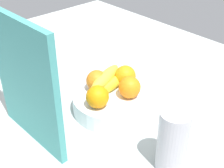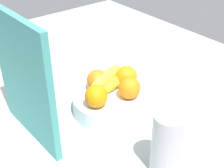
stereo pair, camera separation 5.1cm
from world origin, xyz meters
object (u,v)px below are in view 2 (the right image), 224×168
at_px(orange_front_right, 126,76).
at_px(thermos_tumbler, 167,143).
at_px(orange_center, 97,80).
at_px(cutting_board, 25,81).
at_px(jar_lid, 183,134).
at_px(orange_front_left, 129,88).
at_px(orange_back_left, 96,96).
at_px(banana_bunch, 107,82).
at_px(fruit_bowl, 112,102).

distance_m(orange_front_right, thermos_tumbler, 0.31).
relative_size(orange_front_right, orange_center, 1.00).
relative_size(cutting_board, jar_lid, 5.63).
xyz_separation_m(orange_front_left, orange_center, (0.10, 0.05, 0.00)).
distance_m(orange_center, orange_back_left, 0.09).
distance_m(orange_back_left, thermos_tumbler, 0.26).
bearing_deg(orange_front_right, banana_bunch, 75.06).
height_order(orange_center, jar_lid, orange_center).
xyz_separation_m(orange_front_left, orange_back_left, (0.03, 0.11, 0.00)).
height_order(orange_back_left, thermos_tumbler, thermos_tumbler).
relative_size(orange_back_left, jar_lid, 1.07).
relative_size(fruit_bowl, orange_front_left, 3.63).
height_order(orange_center, thermos_tumbler, thermos_tumbler).
distance_m(orange_front_right, orange_back_left, 0.15).
bearing_deg(orange_front_left, thermos_tumbler, 159.82).
distance_m(orange_back_left, jar_lid, 0.27).
bearing_deg(banana_bunch, cutting_board, 85.07).
bearing_deg(jar_lid, orange_back_left, 35.04).
bearing_deg(orange_front_right, orange_center, 65.72).
relative_size(orange_front_right, cutting_board, 0.19).
bearing_deg(fruit_bowl, orange_back_left, 102.40).
bearing_deg(fruit_bowl, orange_center, 16.57).
relative_size(orange_front_left, jar_lid, 1.07).
relative_size(orange_back_left, banana_bunch, 0.38).
height_order(banana_bunch, jar_lid, banana_bunch).
bearing_deg(orange_front_left, orange_front_right, -33.42).
bearing_deg(thermos_tumbler, orange_front_right, -23.04).
height_order(orange_front_right, jar_lid, orange_front_right).
bearing_deg(thermos_tumbler, fruit_bowl, -10.66).
height_order(orange_front_left, orange_center, same).
relative_size(fruit_bowl, banana_bunch, 1.40).
xyz_separation_m(orange_front_left, thermos_tumbler, (-0.23, 0.09, -0.01)).
relative_size(orange_front_right, thermos_tumbler, 0.40).
bearing_deg(orange_front_right, orange_back_left, 101.82).
bearing_deg(orange_back_left, orange_center, -38.89).
distance_m(orange_front_right, banana_bunch, 0.07).
height_order(fruit_bowl, orange_front_right, orange_front_right).
xyz_separation_m(banana_bunch, cutting_board, (0.02, 0.26, 0.09)).
distance_m(orange_front_left, thermos_tumbler, 0.25).
distance_m(orange_center, jar_lid, 0.31).
bearing_deg(orange_front_left, fruit_bowl, 37.74).
bearing_deg(orange_back_left, banana_bunch, -58.65).
xyz_separation_m(banana_bunch, thermos_tumbler, (-0.31, 0.06, -0.00)).
distance_m(fruit_bowl, orange_back_left, 0.10).
distance_m(orange_back_left, cutting_board, 0.21).
bearing_deg(orange_front_right, cutting_board, 82.99).
distance_m(cutting_board, jar_lid, 0.46).
height_order(orange_front_left, thermos_tumbler, thermos_tumbler).
xyz_separation_m(fruit_bowl, orange_front_left, (-0.04, -0.03, 0.06)).
xyz_separation_m(thermos_tumbler, jar_lid, (0.05, -0.13, -0.08)).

